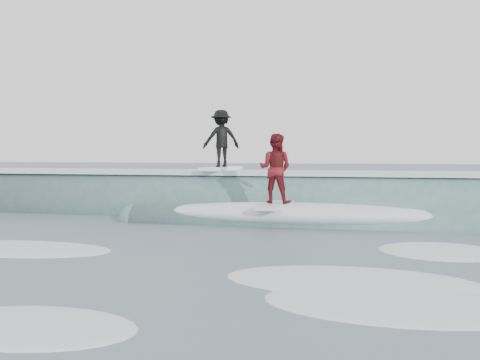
# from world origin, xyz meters

# --- Properties ---
(ground) EXTENTS (160.00, 160.00, 0.00)m
(ground) POSITION_xyz_m (0.00, 0.00, 0.00)
(ground) COLOR #425260
(ground) RESTS_ON ground
(breaking_wave) EXTENTS (22.33, 4.05, 2.55)m
(breaking_wave) POSITION_xyz_m (0.17, 5.91, 0.04)
(breaking_wave) COLOR #39605F
(breaking_wave) RESTS_ON ground
(surfer_black) EXTENTS (1.30, 2.07, 1.84)m
(surfer_black) POSITION_xyz_m (-0.81, 6.13, 2.24)
(surfer_black) COLOR white
(surfer_black) RESTS_ON ground
(surfer_red) EXTENTS (0.96, 2.05, 1.90)m
(surfer_red) POSITION_xyz_m (1.21, 3.93, 1.38)
(surfer_red) COLOR silver
(surfer_red) RESTS_ON ground
(whitewater) EXTENTS (14.78, 7.58, 0.10)m
(whitewater) POSITION_xyz_m (0.68, -1.45, 0.00)
(whitewater) COLOR white
(whitewater) RESTS_ON ground
(far_swells) EXTENTS (40.98, 8.65, 0.80)m
(far_swells) POSITION_xyz_m (-1.53, 17.65, 0.00)
(far_swells) COLOR #39605F
(far_swells) RESTS_ON ground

